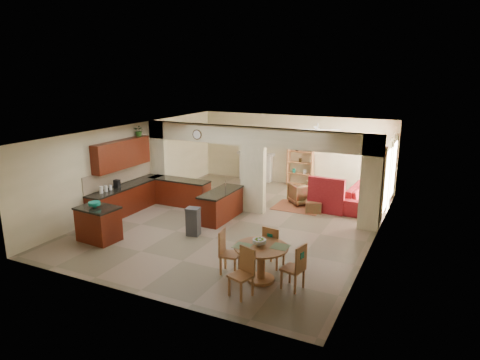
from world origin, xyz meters
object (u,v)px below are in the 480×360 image
at_px(kitchen_island, 99,224).
at_px(dining_table, 261,258).
at_px(armchair, 302,193).
at_px(sofa, 367,197).

xyz_separation_m(kitchen_island, dining_table, (4.90, -0.19, 0.05)).
bearing_deg(armchair, sofa, 151.29).
height_order(sofa, armchair, sofa).
height_order(kitchen_island, armchair, kitchen_island).
bearing_deg(dining_table, armchair, 99.28).
height_order(dining_table, sofa, dining_table).
relative_size(kitchen_island, sofa, 0.45).
bearing_deg(armchair, kitchen_island, 12.33).
xyz_separation_m(kitchen_island, armchair, (3.94, 5.64, -0.11)).
bearing_deg(kitchen_island, sofa, 49.66).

